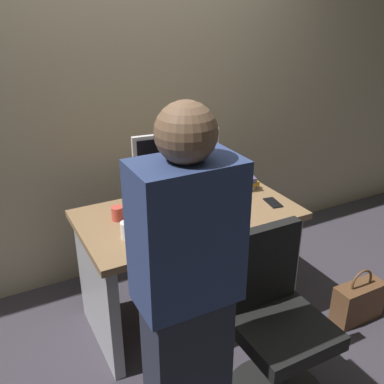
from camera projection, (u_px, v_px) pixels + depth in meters
ground_plane at (189, 312)px, 2.95m from camera, size 9.00×9.00×0.00m
wall_back at (134, 67)px, 2.97m from camera, size 6.40×0.10×3.00m
desk at (188, 247)px, 2.74m from camera, size 1.30×0.73×0.76m
office_chair at (275, 328)px, 2.19m from camera, size 0.52×0.52×0.94m
person_at_desk at (187, 299)px, 1.75m from camera, size 0.40×0.24×1.64m
monitor at (177, 164)px, 2.65m from camera, size 0.54×0.16×0.46m
keyboard at (190, 215)px, 2.58m from camera, size 0.44×0.15×0.02m
mouse at (232, 203)px, 2.70m from camera, size 0.06×0.10×0.03m
cup_near_keyboard at (127, 230)px, 2.34m from camera, size 0.07×0.07×0.09m
cup_by_monitor at (117, 213)px, 2.52m from camera, size 0.07×0.07×0.08m
book_stack at (241, 183)px, 2.92m from camera, size 0.23×0.18×0.10m
cell_phone at (273, 203)px, 2.74m from camera, size 0.09×0.15×0.01m
handbag at (358, 301)px, 2.84m from camera, size 0.34×0.14×0.38m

